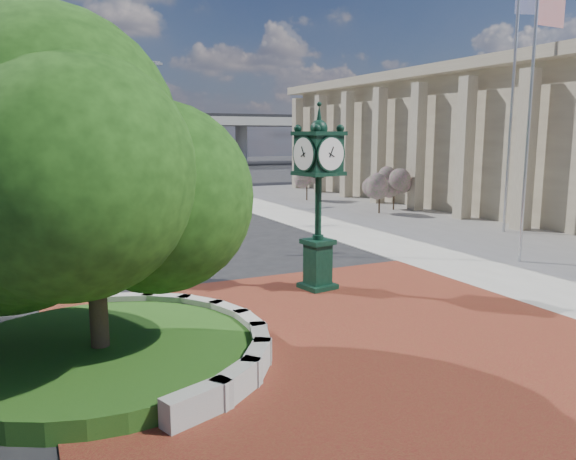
{
  "coord_description": "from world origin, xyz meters",
  "views": [
    {
      "loc": [
        -6.25,
        -11.24,
        4.56
      ],
      "look_at": [
        -0.11,
        1.5,
        2.16
      ],
      "focal_mm": 35.0,
      "sensor_mm": 36.0,
      "label": 1
    }
  ],
  "objects_px": {
    "post_clock": "(318,191)",
    "flagpole_b": "(512,106)",
    "parked_car": "(96,182)",
    "flagpole_a": "(529,126)",
    "street_lamp_far": "(45,131)",
    "street_lamp_near": "(138,120)"
  },
  "relations": [
    {
      "from": "flagpole_a",
      "to": "street_lamp_near",
      "type": "bearing_deg",
      "value": 109.09
    },
    {
      "from": "street_lamp_far",
      "to": "post_clock",
      "type": "bearing_deg",
      "value": -82.67
    },
    {
      "from": "parked_car",
      "to": "flagpole_b",
      "type": "distance_m",
      "value": 33.49
    },
    {
      "from": "street_lamp_near",
      "to": "flagpole_a",
      "type": "bearing_deg",
      "value": -70.91
    },
    {
      "from": "post_clock",
      "to": "parked_car",
      "type": "bearing_deg",
      "value": 93.31
    },
    {
      "from": "post_clock",
      "to": "flagpole_a",
      "type": "xyz_separation_m",
      "value": [
        8.3,
        -0.03,
        1.89
      ]
    },
    {
      "from": "post_clock",
      "to": "flagpole_a",
      "type": "relative_size",
      "value": 0.57
    },
    {
      "from": "flagpole_b",
      "to": "street_lamp_far",
      "type": "height_order",
      "value": "flagpole_b"
    },
    {
      "from": "flagpole_b",
      "to": "flagpole_a",
      "type": "bearing_deg",
      "value": -131.99
    },
    {
      "from": "flagpole_a",
      "to": "parked_car",
      "type": "bearing_deg",
      "value": 106.59
    },
    {
      "from": "flagpole_a",
      "to": "street_lamp_near",
      "type": "distance_m",
      "value": 26.2
    },
    {
      "from": "post_clock",
      "to": "street_lamp_far",
      "type": "relative_size",
      "value": 0.65
    },
    {
      "from": "post_clock",
      "to": "flagpole_b",
      "type": "relative_size",
      "value": 0.47
    },
    {
      "from": "street_lamp_near",
      "to": "street_lamp_far",
      "type": "relative_size",
      "value": 1.14
    },
    {
      "from": "parked_car",
      "to": "flagpole_a",
      "type": "relative_size",
      "value": 0.46
    },
    {
      "from": "flagpole_b",
      "to": "street_lamp_far",
      "type": "xyz_separation_m",
      "value": [
        -18.05,
        36.51,
        -0.99
      ]
    },
    {
      "from": "flagpole_b",
      "to": "street_lamp_far",
      "type": "bearing_deg",
      "value": 116.31
    },
    {
      "from": "post_clock",
      "to": "street_lamp_far",
      "type": "distance_m",
      "value": 41.79
    },
    {
      "from": "parked_car",
      "to": "flagpole_b",
      "type": "xyz_separation_m",
      "value": [
        14.72,
        -29.64,
        5.11
      ]
    },
    {
      "from": "street_lamp_far",
      "to": "flagpole_a",
      "type": "bearing_deg",
      "value": -71.8
    },
    {
      "from": "parked_car",
      "to": "street_lamp_far",
      "type": "xyz_separation_m",
      "value": [
        -3.32,
        6.87,
        4.12
      ]
    },
    {
      "from": "post_clock",
      "to": "flagpole_b",
      "type": "xyz_separation_m",
      "value": [
        12.73,
        4.89,
        2.89
      ]
    }
  ]
}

